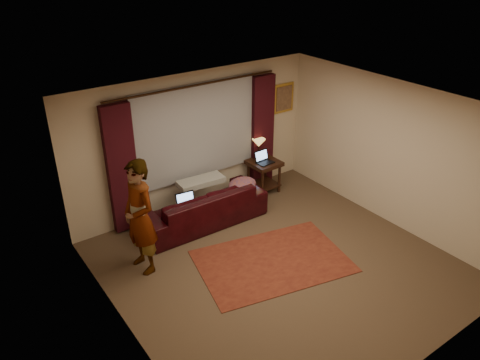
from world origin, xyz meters
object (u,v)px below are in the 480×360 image
laptop_sofa (188,202)px  tiffany_lamp (259,149)px  end_table (264,176)px  laptop_table (265,157)px  person (140,217)px  sofa (202,200)px

laptop_sofa → tiffany_lamp: 2.08m
end_table → tiffany_lamp: bearing=96.7°
laptop_table → end_table: bearing=60.0°
laptop_table → person: (-3.06, -0.83, 0.14)m
laptop_sofa → person: 1.25m
laptop_sofa → tiffany_lamp: tiffany_lamp is taller
sofa → end_table: size_ratio=3.45×
sofa → laptop_sofa: size_ratio=6.25×
sofa → end_table: 1.68m
laptop_sofa → laptop_table: size_ratio=1.04×
laptop_sofa → end_table: laptop_sofa is taller
tiffany_lamp → laptop_table: size_ratio=1.20×
person → tiffany_lamp: bearing=102.8°
end_table → tiffany_lamp: size_ratio=1.57×
laptop_sofa → tiffany_lamp: size_ratio=0.87×
tiffany_lamp → person: bearing=-160.8°
end_table → tiffany_lamp: tiffany_lamp is taller
person → sofa: bearing=106.6°
tiffany_lamp → laptop_sofa: bearing=-163.9°
sofa → laptop_table: size_ratio=6.49×
end_table → tiffany_lamp: (-0.02, 0.16, 0.55)m
sofa → end_table: (1.65, 0.29, -0.13)m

